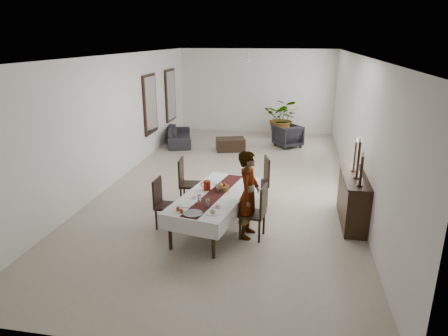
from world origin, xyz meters
The scene contains 87 objects.
floor centered at (0.00, 0.00, 0.00)m, with size 6.00×12.00×0.00m, color #B9AD93.
ceiling centered at (0.00, 0.00, 3.20)m, with size 6.00×12.00×0.02m, color white.
wall_back centered at (0.00, 6.00, 1.60)m, with size 6.00×0.02×3.20m, color white.
wall_front centered at (0.00, -6.00, 1.60)m, with size 6.00×0.02×3.20m, color white.
wall_left centered at (-3.00, 0.00, 1.60)m, with size 0.02×12.00×3.20m, color white.
wall_right centered at (3.00, 0.00, 1.60)m, with size 0.02×12.00×3.20m, color white.
dining_table_top centered at (0.10, -2.67, 0.68)m, with size 0.94×2.26×0.05m, color black.
table_leg_fl centered at (-0.51, -3.64, 0.33)m, with size 0.07×0.07×0.66m, color black.
table_leg_fr centered at (0.30, -3.80, 0.33)m, with size 0.07×0.07×0.66m, color black.
table_leg_bl centered at (-0.09, -1.53, 0.33)m, with size 0.07×0.07×0.66m, color black.
table_leg_br centered at (0.72, -1.69, 0.33)m, with size 0.07×0.07×0.66m, color black.
tablecloth_top centered at (0.10, -2.67, 0.71)m, with size 1.11×2.43×0.01m, color white.
tablecloth_drape_left centered at (-0.44, -2.56, 0.58)m, with size 0.01×2.43×0.28m, color silver.
tablecloth_drape_right centered at (0.65, -2.78, 0.58)m, with size 0.01×2.43×0.28m, color white.
tablecloth_drape_near centered at (-0.13, -3.86, 0.58)m, with size 1.11×0.01×0.28m, color silver.
tablecloth_drape_far centered at (0.34, -1.48, 0.58)m, with size 1.11×0.01×0.28m, color white.
table_runner centered at (0.10, -2.67, 0.72)m, with size 0.33×2.36×0.00m, color #511B17.
red_pitcher centered at (-0.10, -2.48, 0.81)m, with size 0.14×0.14×0.19m, color maroon.
pitcher_handle centered at (-0.18, -2.47, 0.81)m, with size 0.11×0.11×0.02m, color maroon.
wine_glass_near centered at (0.09, -3.29, 0.80)m, with size 0.07×0.07×0.16m, color white.
wine_glass_mid centered at (-0.09, -3.16, 0.80)m, with size 0.07×0.07×0.16m, color white.
wine_glass_far centered at (0.16, -2.63, 0.80)m, with size 0.07×0.07×0.16m, color silver.
teacup_right centered at (0.27, -3.28, 0.75)m, with size 0.08×0.08×0.06m, color white.
saucer_right centered at (0.27, -3.28, 0.72)m, with size 0.14×0.14×0.01m, color white.
teacup_left centered at (-0.24, -2.94, 0.75)m, with size 0.08×0.08×0.06m, color white.
saucer_left centered at (-0.24, -2.94, 0.72)m, with size 0.14×0.14×0.01m, color white.
plate_near_right centered at (0.24, -3.56, 0.72)m, with size 0.23×0.23×0.01m, color white.
bread_near_right centered at (0.24, -3.56, 0.75)m, with size 0.08×0.08×0.08m, color tan.
plate_near_left centered at (-0.31, -3.31, 0.72)m, with size 0.23×0.23×0.01m, color white.
plate_far_left centered at (-0.09, -2.10, 0.72)m, with size 0.23×0.23×0.01m, color white.
serving_tray centered at (-0.09, -3.64, 0.73)m, with size 0.34×0.34×0.02m, color #3D3D41.
jam_jar_a centered at (-0.30, -3.63, 0.75)m, with size 0.06×0.06×0.07m, color #974116.
jam_jar_b centered at (-0.38, -3.55, 0.75)m, with size 0.06×0.06×0.07m, color maroon.
fruit_basket centered at (0.20, -2.45, 0.76)m, with size 0.28×0.28×0.09m, color brown.
fruit_red centered at (0.23, -2.43, 0.84)m, with size 0.08×0.08×0.08m, color maroon.
fruit_green centered at (0.16, -2.41, 0.84)m, with size 0.08×0.08×0.08m, color #527824.
fruit_yellow centered at (0.19, -2.49, 0.84)m, with size 0.08×0.08×0.08m, color gold.
chair_right_near_seat centered at (0.86, -2.91, 0.46)m, with size 0.44×0.44×0.05m, color black.
chair_right_near_leg_fl centered at (1.01, -3.12, 0.22)m, with size 0.04×0.04×0.44m, color black.
chair_right_near_leg_fr centered at (1.07, -2.76, 0.22)m, with size 0.04×0.04×0.44m, color black.
chair_right_near_leg_bl centered at (0.65, -3.07, 0.22)m, with size 0.04×0.04×0.44m, color black.
chair_right_near_leg_br centered at (0.71, -2.71, 0.22)m, with size 0.04×0.04×0.44m, color black.
chair_right_near_back centered at (1.06, -2.94, 0.77)m, with size 0.44×0.04×0.56m, color black.
chair_right_far_seat centered at (0.79, -1.33, 0.49)m, with size 0.46×0.46×0.05m, color black.
chair_right_far_leg_fl centered at (1.02, -1.46, 0.23)m, with size 0.05×0.05×0.46m, color black.
chair_right_far_leg_fr centered at (0.92, -1.10, 0.23)m, with size 0.05×0.05×0.46m, color black.
chair_right_far_leg_bl centered at (0.66, -1.57, 0.23)m, with size 0.05×0.05×0.46m, color black.
chair_right_far_leg_br centered at (0.55, -1.20, 0.23)m, with size 0.05×0.05×0.46m, color black.
chair_right_far_back centered at (0.99, -1.27, 0.80)m, with size 0.46×0.04×0.59m, color black.
chair_left_near_seat centered at (-0.84, -2.79, 0.44)m, with size 0.42×0.42×0.05m, color black.
chair_left_near_leg_fl centered at (-1.00, -2.61, 0.21)m, with size 0.04×0.04×0.42m, color black.
chair_left_near_leg_fr centered at (-1.02, -2.95, 0.21)m, with size 0.04×0.04×0.42m, color black.
chair_left_near_leg_bl centered at (-0.66, -2.62, 0.21)m, with size 0.04×0.04×0.42m, color black.
chair_left_near_leg_br centered at (-0.67, -2.97, 0.21)m, with size 0.04×0.04×0.42m, color black.
chair_left_near_back centered at (-1.03, -2.78, 0.73)m, with size 0.42×0.04×0.54m, color black.
chair_left_far_seat centered at (-0.67, -1.62, 0.47)m, with size 0.45×0.45×0.05m, color black.
chair_left_far_leg_fl centered at (-0.87, -1.45, 0.22)m, with size 0.05×0.05×0.45m, color black.
chair_left_far_leg_fr centered at (-0.84, -1.82, 0.22)m, with size 0.05×0.05×0.45m, color black.
chair_left_far_leg_bl centered at (-0.50, -1.42, 0.22)m, with size 0.05×0.05×0.45m, color black.
chair_left_far_leg_br centered at (-0.47, -1.79, 0.22)m, with size 0.05×0.05×0.45m, color black.
chair_left_far_back centered at (-0.88, -1.64, 0.78)m, with size 0.45×0.04×0.58m, color black.
woman centered at (0.78, -2.88, 0.83)m, with size 0.61×0.40×1.67m, color gray.
sideboard_body centered at (2.78, -1.91, 0.48)m, with size 0.43×1.61×0.96m, color black.
sideboard_top centered at (2.78, -1.91, 0.98)m, with size 0.47×1.67×0.03m, color black.
candlestick_near_base centered at (2.78, -2.50, 1.01)m, with size 0.11×0.11×0.03m, color black.
candlestick_near_shaft centered at (2.78, -2.50, 1.30)m, with size 0.05×0.05×0.54m, color black.
candlestick_near_candle centered at (2.78, -2.50, 1.61)m, with size 0.04×0.04×0.09m, color beige.
candlestick_mid_base centered at (2.78, -2.08, 1.01)m, with size 0.11×0.11×0.03m, color black.
candlestick_mid_shaft centered at (2.78, -2.08, 1.38)m, with size 0.05×0.05×0.70m, color black.
candlestick_mid_candle centered at (2.78, -2.08, 1.77)m, with size 0.04×0.04×0.09m, color white.
candlestick_far_base centered at (2.78, -1.65, 1.01)m, with size 0.11×0.11×0.03m, color black.
candlestick_far_shaft centered at (2.78, -1.65, 1.32)m, with size 0.05×0.05×0.59m, color black.
candlestick_far_candle centered at (2.78, -1.65, 1.66)m, with size 0.04×0.04×0.09m, color beige.
sofa centered at (-2.46, 3.59, 0.29)m, with size 1.96×0.77×0.57m, color #2A282D.
armchair centered at (1.33, 3.85, 0.38)m, with size 0.80×0.83×0.75m, color #242126.
coffee_table centered at (-0.53, 3.01, 0.21)m, with size 0.93×0.62×0.41m, color black.
potted_plant centered at (1.09, 5.24, 0.73)m, with size 1.31×1.13×1.45m, color #2F6327.
mirror_frame_near centered at (-2.96, 2.20, 1.60)m, with size 0.06×1.05×1.85m, color black.
mirror_glass_near centered at (-2.92, 2.20, 1.60)m, with size 0.01×0.90×1.70m, color white.
mirror_frame_far centered at (-2.96, 4.30, 1.60)m, with size 0.06×1.05×1.85m, color black.
mirror_glass_far centered at (-2.92, 4.30, 1.60)m, with size 0.01×0.90×1.70m, color silver.
fan_rod centered at (0.00, 3.00, 3.10)m, with size 0.04×0.04×0.20m, color beige.
fan_hub centered at (0.00, 3.00, 2.90)m, with size 0.16×0.16×0.08m, color white.
fan_blade_n centered at (0.00, 3.35, 2.90)m, with size 0.10×0.55×0.01m, color silver.
fan_blade_s centered at (0.00, 2.65, 2.90)m, with size 0.10×0.55×0.01m, color silver.
fan_blade_e centered at (0.35, 3.00, 2.90)m, with size 0.55×0.10×0.01m, color silver.
fan_blade_w centered at (-0.35, 3.00, 2.90)m, with size 0.55×0.10×0.01m, color white.
Camera 1 is at (1.54, -9.69, 3.59)m, focal length 32.00 mm.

